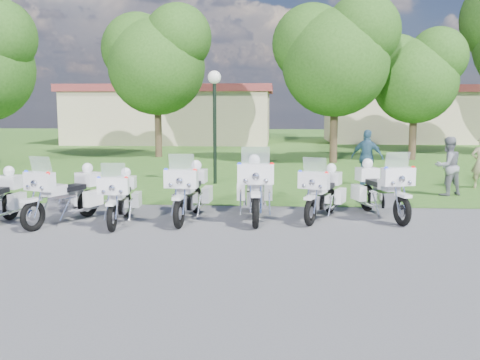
# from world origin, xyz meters

# --- Properties ---
(ground) EXTENTS (100.00, 100.00, 0.00)m
(ground) POSITION_xyz_m (0.00, 0.00, 0.00)
(ground) COLOR #525257
(ground) RESTS_ON ground
(grass_lawn) EXTENTS (100.00, 48.00, 0.01)m
(grass_lawn) POSITION_xyz_m (0.00, 27.00, 0.00)
(grass_lawn) COLOR #32641F
(grass_lawn) RESTS_ON ground
(motorcycle_2) EXTENTS (1.32, 2.23, 1.58)m
(motorcycle_2) POSITION_xyz_m (-3.16, 0.73, 0.66)
(motorcycle_2) COLOR black
(motorcycle_2) RESTS_ON ground
(motorcycle_3) EXTENTS (0.80, 2.16, 1.45)m
(motorcycle_3) POSITION_xyz_m (-1.91, 0.77, 0.61)
(motorcycle_3) COLOR black
(motorcycle_3) RESTS_ON ground
(motorcycle_4) EXTENTS (0.88, 2.40, 1.61)m
(motorcycle_4) POSITION_xyz_m (-0.41, 1.28, 0.67)
(motorcycle_4) COLOR black
(motorcycle_4) RESTS_ON ground
(motorcycle_5) EXTENTS (0.94, 2.63, 1.76)m
(motorcycle_5) POSITION_xyz_m (1.11, 1.52, 0.74)
(motorcycle_5) COLOR black
(motorcycle_5) RESTS_ON ground
(motorcycle_6) EXTENTS (1.25, 2.13, 1.51)m
(motorcycle_6) POSITION_xyz_m (2.71, 1.60, 0.63)
(motorcycle_6) COLOR black
(motorcycle_6) RESTS_ON ground
(motorcycle_7) EXTENTS (1.23, 2.36, 1.63)m
(motorcycle_7) POSITION_xyz_m (4.11, 1.85, 0.68)
(motorcycle_7) COLOR black
(motorcycle_7) RESTS_ON ground
(lamp_post) EXTENTS (0.44, 0.44, 3.81)m
(lamp_post) POSITION_xyz_m (-0.48, 7.05, 2.91)
(lamp_post) COLOR black
(lamp_post) RESTS_ON ground
(tree_1) EXTENTS (5.81, 4.96, 7.75)m
(tree_1) POSITION_xyz_m (-4.59, 16.63, 5.13)
(tree_1) COLOR #38281C
(tree_1) RESTS_ON ground
(tree_2) EXTENTS (5.74, 4.90, 7.66)m
(tree_2) POSITION_xyz_m (4.22, 14.29, 5.06)
(tree_2) COLOR #38281C
(tree_2) RESTS_ON ground
(tree_3) EXTENTS (4.79, 4.09, 6.39)m
(tree_3) POSITION_xyz_m (8.26, 15.96, 4.22)
(tree_3) COLOR #38281C
(tree_3) RESTS_ON ground
(building_west) EXTENTS (14.56, 8.32, 4.10)m
(building_west) POSITION_xyz_m (-6.00, 28.00, 2.07)
(building_west) COLOR tan
(building_west) RESTS_ON ground
(building_east) EXTENTS (11.44, 7.28, 4.10)m
(building_east) POSITION_xyz_m (11.00, 30.00, 2.07)
(building_east) COLOR tan
(building_east) RESTS_ON ground
(bystander_b) EXTENTS (1.04, 0.94, 1.74)m
(bystander_b) POSITION_xyz_m (6.66, 5.10, 0.87)
(bystander_b) COLOR gray
(bystander_b) RESTS_ON ground
(bystander_c) EXTENTS (1.18, 0.90, 1.86)m
(bystander_c) POSITION_xyz_m (4.63, 7.01, 0.93)
(bystander_c) COLOR #315876
(bystander_c) RESTS_ON ground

